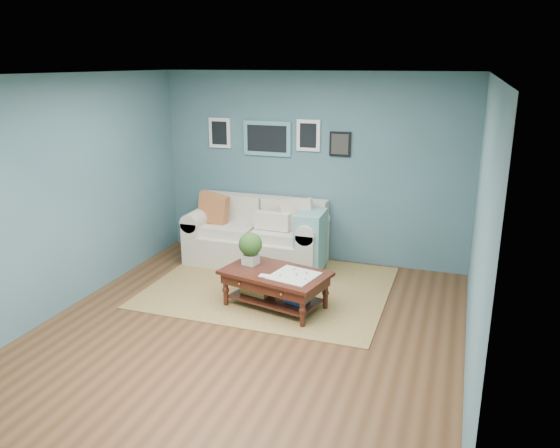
% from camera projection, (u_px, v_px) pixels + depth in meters
% --- Properties ---
extents(room_shell, '(5.00, 5.02, 2.70)m').
position_uv_depth(room_shell, '(246.00, 209.00, 5.60)').
color(room_shell, brown).
rests_on(room_shell, ground).
extents(area_rug, '(2.99, 2.39, 0.01)m').
position_uv_depth(area_rug, '(270.00, 287.00, 7.09)').
color(area_rug, brown).
rests_on(area_rug, ground).
extents(loveseat, '(2.00, 0.91, 1.03)m').
position_uv_depth(loveseat, '(263.00, 236.00, 7.83)').
color(loveseat, beige).
rests_on(loveseat, ground).
extents(coffee_table, '(1.35, 0.96, 0.85)m').
position_uv_depth(coffee_table, '(271.00, 276.00, 6.45)').
color(coffee_table, black).
rests_on(coffee_table, ground).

